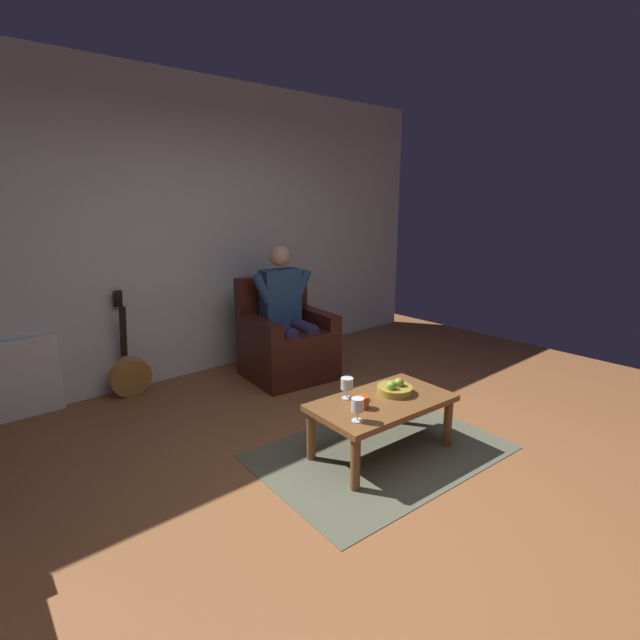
% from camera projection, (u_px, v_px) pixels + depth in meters
% --- Properties ---
extents(ground_plane, '(7.18, 7.18, 0.00)m').
position_uv_depth(ground_plane, '(401.00, 506.00, 2.70)').
color(ground_plane, brown).
extents(wall_back, '(6.38, 0.06, 2.79)m').
position_uv_depth(wall_back, '(171.00, 232.00, 4.39)').
color(wall_back, silver).
rests_on(wall_back, ground).
extents(rug, '(1.73, 1.24, 0.01)m').
position_uv_depth(rug, '(380.00, 451.00, 3.28)').
color(rug, '#525341').
rests_on(rug, ground).
extents(armchair, '(0.84, 0.81, 0.96)m').
position_uv_depth(armchair, '(286.00, 343.00, 4.63)').
color(armchair, '#3B1811').
rests_on(armchair, ground).
extents(person_seated, '(0.64, 0.60, 1.28)m').
position_uv_depth(person_seated, '(286.00, 308.00, 4.53)').
color(person_seated, navy).
rests_on(person_seated, ground).
extents(coffee_table, '(0.99, 0.60, 0.39)m').
position_uv_depth(coffee_table, '(382.00, 408.00, 3.20)').
color(coffee_table, brown).
rests_on(coffee_table, ground).
extents(guitar, '(0.35, 0.22, 0.94)m').
position_uv_depth(guitar, '(130.00, 373.00, 4.17)').
color(guitar, '#A97637').
rests_on(guitar, ground).
extents(radiator, '(0.60, 0.06, 0.63)m').
position_uv_depth(radiator, '(18.00, 380.00, 3.73)').
color(radiator, white).
rests_on(radiator, ground).
extents(wine_glass_near, '(0.08, 0.08, 0.15)m').
position_uv_depth(wine_glass_near, '(347.00, 385.00, 3.19)').
color(wine_glass_near, silver).
rests_on(wine_glass_near, coffee_table).
extents(wine_glass_far, '(0.08, 0.08, 0.15)m').
position_uv_depth(wine_glass_far, '(358.00, 406.00, 2.86)').
color(wine_glass_far, silver).
rests_on(wine_glass_far, coffee_table).
extents(fruit_bowl, '(0.25, 0.25, 0.11)m').
position_uv_depth(fruit_bowl, '(395.00, 389.00, 3.28)').
color(fruit_bowl, olive).
rests_on(fruit_bowl, coffee_table).
extents(candle_jar, '(0.09, 0.09, 0.08)m').
position_uv_depth(candle_jar, '(362.00, 402.00, 3.05)').
color(candle_jar, '#B74712').
rests_on(candle_jar, coffee_table).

